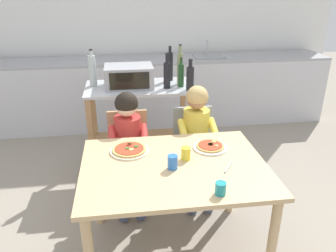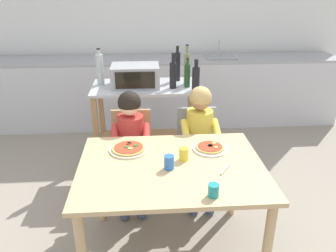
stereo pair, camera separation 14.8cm
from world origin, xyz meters
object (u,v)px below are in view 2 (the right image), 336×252
Objects in this scene: dining_table at (171,178)px; drinking_cup_yellow at (184,154)px; dining_chair_right at (197,147)px; child_in_red_shirt at (131,137)px; kitchen_island_cart at (146,115)px; bottle_tall_green_wine at (187,75)px; child_in_yellow_shirt at (200,134)px; drinking_cup_blue at (169,162)px; bottle_slim_sauce at (177,66)px; serving_spoon at (225,170)px; pizza_plate_white at (210,148)px; bottle_clear_vinegar at (100,69)px; bottle_dark_olive_oil at (187,68)px; dining_chair_left at (132,150)px; drinking_cup_teal at (213,190)px; bottle_squat_spirits at (173,74)px; bottle_brown_beer at (196,78)px; toaster_oven at (135,76)px; pizza_plate_cream at (129,149)px.

drinking_cup_yellow is at bearing 35.96° from dining_table.
child_in_red_shirt is (-0.58, -0.14, 0.18)m from dining_chair_right.
bottle_tall_green_wine is at bearing -9.39° from kitchen_island_cart.
dining_table is 0.68m from child_in_yellow_shirt.
bottle_tall_green_wine is 1.27m from drinking_cup_blue.
bottle_slim_sauce is 1.48m from dining_table.
serving_spoon is at bearing -86.42° from child_in_yellow_shirt.
pizza_plate_white is at bearing -34.16° from child_in_red_shirt.
drinking_cup_yellow is (0.67, -1.25, -0.28)m from bottle_clear_vinegar.
pizza_plate_white is at bearing -87.70° from bottle_dark_olive_oil.
child_in_yellow_shirt is (0.44, -0.63, 0.06)m from kitchen_island_cart.
dining_chair_left is 1.22m from drinking_cup_teal.
drinking_cup_yellow is at bearing -54.72° from child_in_red_shirt.
kitchen_island_cart is 2.68× the size of bottle_dark_olive_oil.
dining_chair_left is at bearing 169.76° from child_in_yellow_shirt.
dining_chair_right is 1.14m from drinking_cup_teal.
child_in_red_shirt is at bearing 132.27° from serving_spoon.
bottle_squat_spirits reaches higher than dining_chair_right.
bottle_clear_vinegar is at bearing 112.66° from drinking_cup_blue.
bottle_slim_sauce reaches higher than child_in_red_shirt.
bottle_clear_vinegar reaches higher than child_in_yellow_shirt.
bottle_brown_beer is 0.23m from bottle_dark_olive_oil.
drinking_cup_teal is (0.03, -1.77, -0.29)m from bottle_slim_sauce.
toaster_oven is at bearing 162.16° from bottle_brown_beer.
dining_chair_right reaches higher than pizza_plate_cream.
drinking_cup_blue reaches higher than serving_spoon.
bottle_brown_beer is 1.17m from drinking_cup_blue.
pizza_plate_cream is (0.30, -1.09, -0.31)m from bottle_clear_vinegar.
bottle_clear_vinegar reaches higher than drinking_cup_blue.
dining_table is (-0.17, -1.41, -0.42)m from bottle_slim_sauce.
bottle_tall_green_wine is 0.79× the size of bottle_clear_vinegar.
kitchen_island_cart is 1.30m from drinking_cup_blue.
bottle_squat_spirits is at bearing 66.77° from pizza_plate_cream.
kitchen_island_cart is at bearing 95.84° from drinking_cup_blue.
pizza_plate_cream is at bearing 177.30° from pizza_plate_white.
child_in_yellow_shirt is (0.54, -0.62, -0.34)m from toaster_oven.
bottle_clear_vinegar is (-0.90, 0.26, 0.03)m from bottle_brown_beer.
child_in_yellow_shirt is 0.98m from drinking_cup_teal.
child_in_yellow_shirt reaches higher than kitchen_island_cart.
dining_chair_left is at bearing -150.62° from bottle_brown_beer.
child_in_yellow_shirt is 4.17× the size of pizza_plate_white.
serving_spoon is at bearing -7.67° from drinking_cup_blue.
bottle_tall_green_wine reaches higher than dining_chair_right.
child_in_red_shirt is 0.98× the size of child_in_yellow_shirt.
pizza_plate_white is 3.28× the size of drinking_cup_teal.
bottle_slim_sauce is 1.49m from drinking_cup_blue.
bottle_dark_olive_oil is 0.77m from child_in_yellow_shirt.
dining_table is at bearing -78.74° from toaster_oven.
pizza_plate_white is at bearing -91.05° from bottle_brown_beer.
toaster_oven reaches higher than kitchen_island_cart.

